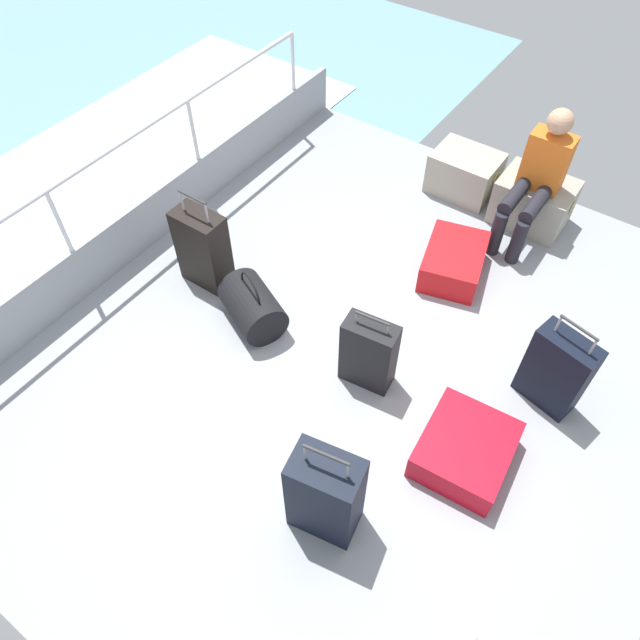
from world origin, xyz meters
name	(u,v)px	position (x,y,z in m)	size (l,w,h in m)	color
ground_plane	(364,362)	(0.00, 0.00, -0.03)	(4.40, 5.20, 0.06)	gray
gunwale_port	(146,222)	(-2.17, 0.00, 0.23)	(0.06, 5.20, 0.45)	gray
railing_port	(130,167)	(-2.17, 0.00, 0.78)	(0.04, 4.20, 1.02)	silver
sea_wake	(57,210)	(-3.60, 0.00, -0.34)	(12.00, 12.00, 0.01)	#6B99A8
cargo_crate_0	(464,173)	(-0.30, 2.17, 0.20)	(0.62, 0.45, 0.39)	#9E9989
cargo_crate_1	(533,202)	(0.37, 2.13, 0.21)	(0.66, 0.47, 0.42)	gray
passenger_seated	(537,176)	(0.37, 1.94, 0.59)	(0.34, 0.66, 1.12)	orange
suitcase_0	(325,494)	(0.44, -1.13, 0.35)	(0.43, 0.32, 0.85)	black
suitcase_1	(369,353)	(0.10, -0.12, 0.29)	(0.38, 0.23, 0.68)	black
suitcase_2	(453,261)	(0.12, 1.16, 0.13)	(0.60, 0.72, 0.26)	red
suitcase_3	(203,249)	(-1.47, -0.04, 0.34)	(0.40, 0.23, 0.85)	black
suitcase_4	(556,371)	(1.19, 0.45, 0.32)	(0.44, 0.28, 0.78)	black
suitcase_5	(465,450)	(0.94, -0.29, 0.11)	(0.59, 0.65, 0.23)	#B70C1E
duffel_bag	(253,307)	(-0.88, -0.18, 0.18)	(0.60, 0.52, 0.51)	black
paper_cup	(484,640)	(1.51, -1.20, 0.05)	(0.08, 0.08, 0.10)	white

